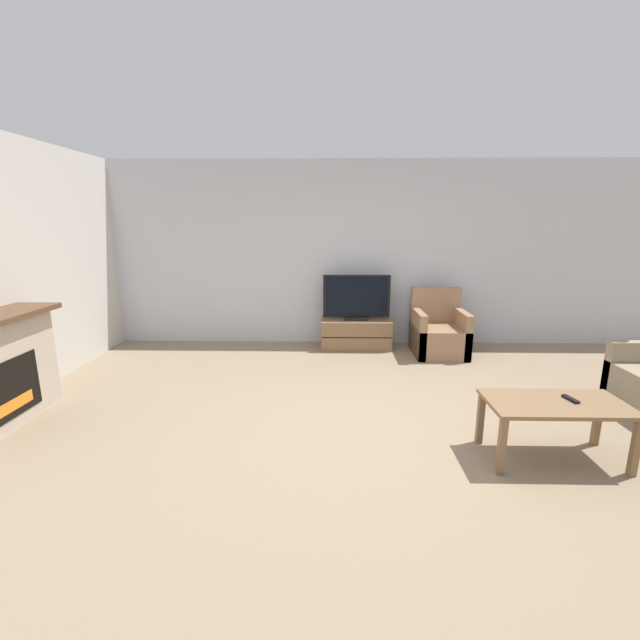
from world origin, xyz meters
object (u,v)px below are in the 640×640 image
Objects in this scene: coffee_table at (556,410)px; armchair at (438,333)px; tv_stand at (356,333)px; tv at (357,299)px; remote at (571,399)px.

armchair is at bearing 94.37° from coffee_table.
tv_stand is at bearing 167.05° from armchair.
coffee_table is (1.35, -3.03, -0.32)m from tv.
armchair is 5.81× the size of remote.
tv_stand is at bearing 114.10° from coffee_table.
armchair reaches higher than remote.
remote is (0.34, -2.73, 0.19)m from armchair.
coffee_table is at bearing -65.89° from tv.
tv_stand is 3.32m from coffee_table.
remote is at bearing -82.99° from armchair.
tv_stand is 0.52m from tv.
tv is 0.93× the size of coffee_table.
armchair is (1.14, -0.26, 0.08)m from tv_stand.
armchair is 0.86× the size of coffee_table.
tv is 3.33m from coffee_table.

